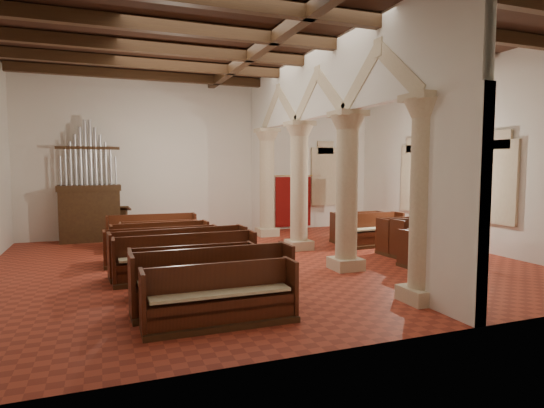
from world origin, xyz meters
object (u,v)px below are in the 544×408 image
Objects in this scene: processional_banner at (348,213)px; aisle_pew_0 at (433,253)px; pipe_organ at (90,203)px; nave_pew_0 at (221,305)px; lectern at (124,225)px.

processional_banner is 1.22× the size of aisle_pew_0.
nave_pew_0 is at bearing -77.23° from pipe_organ.
lectern is at bearing 96.47° from nave_pew_0.
aisle_pew_0 is (-0.66, -5.69, -0.47)m from processional_banner.
aisle_pew_0 is (7.66, -7.36, -0.18)m from lectern.
pipe_organ reaches higher than lectern.
pipe_organ is at bearing 136.64° from aisle_pew_0.
lectern is (1.13, -0.01, -0.86)m from pipe_organ.
processional_banner is 5.75m from aisle_pew_0.
pipe_organ is at bearing -161.69° from lectern.
nave_pew_0 is (-7.20, -8.21, -0.46)m from processional_banner.
pipe_organ reaches higher than aisle_pew_0.
nave_pew_0 is (1.11, -9.87, -0.17)m from lectern.
pipe_organ is 1.67× the size of nave_pew_0.
nave_pew_0 is at bearing -118.26° from processional_banner.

